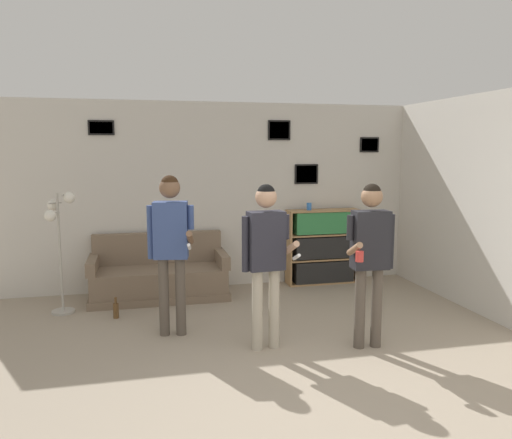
# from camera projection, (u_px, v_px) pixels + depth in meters

# --- Properties ---
(ground_plane) EXTENTS (20.00, 20.00, 0.00)m
(ground_plane) POSITION_uv_depth(u_px,v_px,m) (329.00, 405.00, 3.98)
(ground_plane) COLOR gray
(wall_back) EXTENTS (7.64, 0.08, 2.70)m
(wall_back) POSITION_uv_depth(u_px,v_px,m) (238.00, 195.00, 7.39)
(wall_back) COLOR beige
(wall_back) RESTS_ON ground_plane
(wall_right) EXTENTS (0.06, 6.10, 2.70)m
(wall_right) POSITION_uv_depth(u_px,v_px,m) (477.00, 204.00, 6.17)
(wall_right) COLOR beige
(wall_right) RESTS_ON ground_plane
(couch) EXTENTS (1.85, 0.80, 0.86)m
(couch) POSITION_uv_depth(u_px,v_px,m) (159.00, 277.00, 6.86)
(couch) COLOR #7A6651
(couch) RESTS_ON ground_plane
(bookshelf) EXTENTS (1.11, 0.30, 1.13)m
(bookshelf) POSITION_uv_depth(u_px,v_px,m) (323.00, 247.00, 7.57)
(bookshelf) COLOR #A87F51
(bookshelf) RESTS_ON ground_plane
(floor_lamp) EXTENTS (0.35, 0.38, 1.51)m
(floor_lamp) POSITION_uv_depth(u_px,v_px,m) (59.00, 232.00, 6.09)
(floor_lamp) COLOR #ADA89E
(floor_lamp) RESTS_ON ground_plane
(person_player_foreground_left) EXTENTS (0.49, 0.52, 1.75)m
(person_player_foreground_left) POSITION_uv_depth(u_px,v_px,m) (171.00, 237.00, 5.34)
(person_player_foreground_left) COLOR brown
(person_player_foreground_left) RESTS_ON ground_plane
(person_player_foreground_center) EXTENTS (0.52, 0.44, 1.69)m
(person_player_foreground_center) POSITION_uv_depth(u_px,v_px,m) (266.00, 249.00, 4.97)
(person_player_foreground_center) COLOR #B7AD99
(person_player_foreground_center) RESTS_ON ground_plane
(person_watcher_holding_cup) EXTENTS (0.52, 0.41, 1.69)m
(person_watcher_holding_cup) POSITION_uv_depth(u_px,v_px,m) (370.00, 248.00, 5.00)
(person_watcher_holding_cup) COLOR brown
(person_watcher_holding_cup) RESTS_ON ground_plane
(bottle_on_floor) EXTENTS (0.07, 0.07, 0.26)m
(bottle_on_floor) POSITION_uv_depth(u_px,v_px,m) (116.00, 310.00, 6.02)
(bottle_on_floor) COLOR brown
(bottle_on_floor) RESTS_ON ground_plane
(drinking_cup) EXTENTS (0.07, 0.07, 0.11)m
(drinking_cup) POSITION_uv_depth(u_px,v_px,m) (309.00, 206.00, 7.43)
(drinking_cup) COLOR blue
(drinking_cup) RESTS_ON bookshelf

